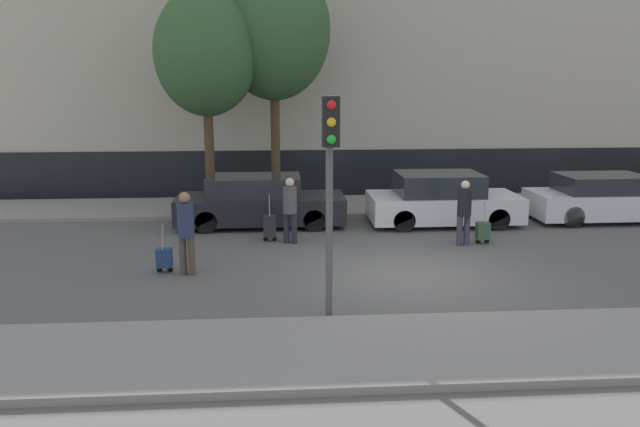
{
  "coord_description": "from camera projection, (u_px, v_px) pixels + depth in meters",
  "views": [
    {
      "loc": [
        -2.79,
        -12.34,
        4.03
      ],
      "look_at": [
        -1.78,
        1.8,
        0.95
      ],
      "focal_mm": 35.0,
      "sensor_mm": 36.0,
      "label": 1
    }
  ],
  "objects": [
    {
      "name": "parked_car_2",
      "position": [
        604.0,
        199.0,
        17.94
      ],
      "size": [
        4.29,
        1.8,
        1.34
      ],
      "color": "silver",
      "rests_on": "ground_plane"
    },
    {
      "name": "parked_bicycle",
      "position": [
        425.0,
        190.0,
        20.23
      ],
      "size": [
        1.77,
        0.06,
        0.96
      ],
      "color": "black",
      "rests_on": "sidewalk_far"
    },
    {
      "name": "bare_tree_down_street",
      "position": [
        274.0,
        31.0,
        18.58
      ],
      "size": [
        3.39,
        3.39,
        7.38
      ],
      "color": "#4C3826",
      "rests_on": "sidewalk_far"
    },
    {
      "name": "sidewalk_near",
      "position": [
        464.0,
        347.0,
        9.41
      ],
      "size": [
        28.0,
        2.5,
        0.12
      ],
      "color": "gray",
      "rests_on": "ground_plane"
    },
    {
      "name": "pedestrian_left",
      "position": [
        186.0,
        228.0,
        12.87
      ],
      "size": [
        0.34,
        0.34,
        1.76
      ],
      "rotation": [
        0.0,
        0.0,
        -0.37
      ],
      "color": "#4C4233",
      "rests_on": "ground_plane"
    },
    {
      "name": "sidewalk_far",
      "position": [
        364.0,
        205.0,
        19.89
      ],
      "size": [
        28.0,
        3.0,
        0.12
      ],
      "color": "gray",
      "rests_on": "ground_plane"
    },
    {
      "name": "parked_car_0",
      "position": [
        259.0,
        202.0,
        17.3
      ],
      "size": [
        4.63,
        1.75,
        1.4
      ],
      "color": "black",
      "rests_on": "ground_plane"
    },
    {
      "name": "parked_car_1",
      "position": [
        442.0,
        200.0,
        17.49
      ],
      "size": [
        4.17,
        1.89,
        1.45
      ],
      "color": "silver",
      "rests_on": "ground_plane"
    },
    {
      "name": "traffic_light",
      "position": [
        330.0,
        164.0,
        10.07
      ],
      "size": [
        0.28,
        0.47,
        3.76
      ],
      "color": "#515154",
      "rests_on": "ground_plane"
    },
    {
      "name": "bare_tree_near_crossing",
      "position": [
        206.0,
        53.0,
        17.72
      ],
      "size": [
        2.95,
        2.95,
        6.43
      ],
      "color": "#4C3826",
      "rests_on": "sidewalk_far"
    },
    {
      "name": "ground_plane",
      "position": [
        410.0,
        275.0,
        13.08
      ],
      "size": [
        80.0,
        80.0,
        0.0
      ],
      "primitive_type": "plane",
      "color": "#565451"
    },
    {
      "name": "trolley_center",
      "position": [
        270.0,
        226.0,
        15.68
      ],
      "size": [
        0.34,
        0.29,
        1.21
      ],
      "color": "#262628",
      "rests_on": "ground_plane"
    },
    {
      "name": "pedestrian_right",
      "position": [
        464.0,
        209.0,
        15.18
      ],
      "size": [
        0.35,
        0.34,
        1.62
      ],
      "rotation": [
        0.0,
        0.0,
        3.36
      ],
      "color": "#383347",
      "rests_on": "ground_plane"
    },
    {
      "name": "building_facade",
      "position": [
        353.0,
        43.0,
        22.06
      ],
      "size": [
        28.0,
        2.39,
        10.56
      ],
      "color": "#B7AD99",
      "rests_on": "ground_plane"
    },
    {
      "name": "pedestrian_center",
      "position": [
        290.0,
        207.0,
        15.4
      ],
      "size": [
        0.34,
        0.34,
        1.64
      ],
      "rotation": [
        0.0,
        0.0,
        -0.39
      ],
      "color": "#23232D",
      "rests_on": "ground_plane"
    },
    {
      "name": "trolley_right",
      "position": [
        483.0,
        231.0,
        15.46
      ],
      "size": [
        0.34,
        0.29,
        1.08
      ],
      "color": "#335138",
      "rests_on": "ground_plane"
    },
    {
      "name": "trolley_left",
      "position": [
        164.0,
        258.0,
        13.17
      ],
      "size": [
        0.34,
        0.29,
        1.05
      ],
      "color": "navy",
      "rests_on": "ground_plane"
    }
  ]
}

